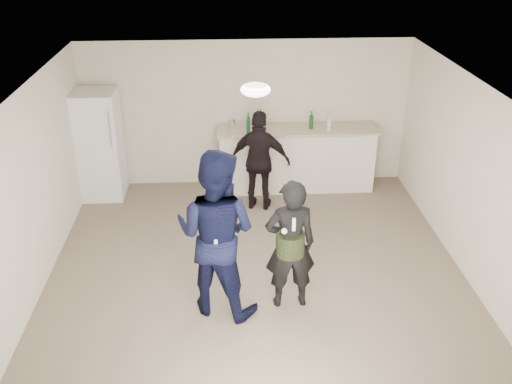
{
  "coord_description": "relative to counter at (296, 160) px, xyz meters",
  "views": [
    {
      "loc": [
        -0.39,
        -6.25,
        4.34
      ],
      "look_at": [
        0.0,
        0.2,
        1.15
      ],
      "focal_mm": 40.0,
      "sensor_mm": 36.0,
      "label": 1
    }
  ],
  "objects": [
    {
      "name": "floor",
      "position": [
        -0.84,
        -2.67,
        -0.53
      ],
      "size": [
        6.0,
        6.0,
        0.0
      ],
      "primitive_type": "plane",
      "color": "#6B5B4C",
      "rests_on": "ground"
    },
    {
      "name": "ceiling",
      "position": [
        -0.84,
        -2.67,
        1.98
      ],
      "size": [
        6.0,
        6.0,
        0.0
      ],
      "primitive_type": "plane",
      "rotation": [
        3.14,
        0.0,
        0.0
      ],
      "color": "silver",
      "rests_on": "wall_back"
    },
    {
      "name": "wall_back",
      "position": [
        -0.84,
        0.33,
        0.72
      ],
      "size": [
        6.0,
        0.0,
        6.0
      ],
      "primitive_type": "plane",
      "rotation": [
        1.57,
        0.0,
        0.0
      ],
      "color": "beige",
      "rests_on": "floor"
    },
    {
      "name": "wall_front",
      "position": [
        -0.84,
        -5.67,
        0.72
      ],
      "size": [
        6.0,
        0.0,
        6.0
      ],
      "primitive_type": "plane",
      "rotation": [
        -1.57,
        0.0,
        0.0
      ],
      "color": "beige",
      "rests_on": "floor"
    },
    {
      "name": "wall_left",
      "position": [
        -3.59,
        -2.67,
        0.72
      ],
      "size": [
        0.0,
        6.0,
        6.0
      ],
      "primitive_type": "plane",
      "rotation": [
        1.57,
        0.0,
        1.57
      ],
      "color": "beige",
      "rests_on": "floor"
    },
    {
      "name": "wall_right",
      "position": [
        1.91,
        -2.67,
        0.72
      ],
      "size": [
        0.0,
        6.0,
        6.0
      ],
      "primitive_type": "plane",
      "rotation": [
        1.57,
        0.0,
        -1.57
      ],
      "color": "beige",
      "rests_on": "floor"
    },
    {
      "name": "counter",
      "position": [
        0.0,
        0.0,
        0.0
      ],
      "size": [
        2.6,
        0.56,
        1.05
      ],
      "primitive_type": "cube",
      "color": "white",
      "rests_on": "floor"
    },
    {
      "name": "counter_top",
      "position": [
        0.0,
        0.0,
        0.55
      ],
      "size": [
        2.68,
        0.64,
        0.04
      ],
      "primitive_type": "cube",
      "color": "beige",
      "rests_on": "counter"
    },
    {
      "name": "fridge",
      "position": [
        -3.27,
        -0.07,
        0.38
      ],
      "size": [
        0.7,
        0.7,
        1.8
      ],
      "primitive_type": "cube",
      "color": "white",
      "rests_on": "floor"
    },
    {
      "name": "fridge_handle",
      "position": [
        -2.99,
        -0.44,
        0.78
      ],
      "size": [
        0.02,
        0.02,
        0.6
      ],
      "primitive_type": "cylinder",
      "color": "silver",
      "rests_on": "fridge"
    },
    {
      "name": "ceiling_dome",
      "position": [
        -0.84,
        -2.37,
        1.93
      ],
      "size": [
        0.36,
        0.36,
        0.16
      ],
      "primitive_type": "ellipsoid",
      "color": "white",
      "rests_on": "ceiling"
    },
    {
      "name": "shaker",
      "position": [
        -1.07,
        0.07,
        0.65
      ],
      "size": [
        0.08,
        0.08,
        0.17
      ],
      "primitive_type": "cylinder",
      "color": "silver",
      "rests_on": "counter_top"
    },
    {
      "name": "man",
      "position": [
        -1.34,
        -3.27,
        0.5
      ],
      "size": [
        1.23,
        1.11,
        2.06
      ],
      "primitive_type": "imported",
      "rotation": [
        0.0,
        0.0,
        2.73
      ],
      "color": "#0F143F",
      "rests_on": "floor"
    },
    {
      "name": "woman",
      "position": [
        -0.48,
        -3.25,
        0.31
      ],
      "size": [
        0.64,
        0.44,
        1.66
      ],
      "primitive_type": "imported",
      "rotation": [
        0.0,
        0.0,
        3.22
      ],
      "color": "black",
      "rests_on": "floor"
    },
    {
      "name": "camo_shorts",
      "position": [
        -0.48,
        -3.25,
        0.32
      ],
      "size": [
        0.34,
        0.34,
        0.28
      ],
      "primitive_type": "cylinder",
      "color": "#2A3A1A",
      "rests_on": "woman"
    },
    {
      "name": "spectator",
      "position": [
        -0.67,
        -0.7,
        0.29
      ],
      "size": [
        1.02,
        0.61,
        1.63
      ],
      "primitive_type": "imported",
      "rotation": [
        0.0,
        0.0,
        2.91
      ],
      "color": "black",
      "rests_on": "floor"
    },
    {
      "name": "remote_man",
      "position": [
        -1.34,
        -3.55,
        0.53
      ],
      "size": [
        0.04,
        0.04,
        0.15
      ],
      "primitive_type": "cube",
      "color": "silver",
      "rests_on": "man"
    },
    {
      "name": "nunchuk_man",
      "position": [
        -1.22,
        -3.52,
        0.45
      ],
      "size": [
        0.07,
        0.07,
        0.07
      ],
      "primitive_type": "sphere",
      "color": "silver",
      "rests_on": "man"
    },
    {
      "name": "remote_woman",
      "position": [
        -0.48,
        -3.5,
        0.72
      ],
      "size": [
        0.04,
        0.04,
        0.15
      ],
      "primitive_type": "cube",
      "color": "silver",
      "rests_on": "woman"
    },
    {
      "name": "nunchuk_woman",
      "position": [
        -0.58,
        -3.47,
        0.62
      ],
      "size": [
        0.07,
        0.07,
        0.07
      ],
      "primitive_type": "sphere",
      "color": "white",
      "rests_on": "woman"
    },
    {
      "name": "bottle_cluster",
      "position": [
        -0.32,
        0.0,
        0.68
      ],
      "size": [
        1.39,
        0.41,
        0.28
      ],
      "color": "silver",
      "rests_on": "counter_top"
    }
  ]
}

